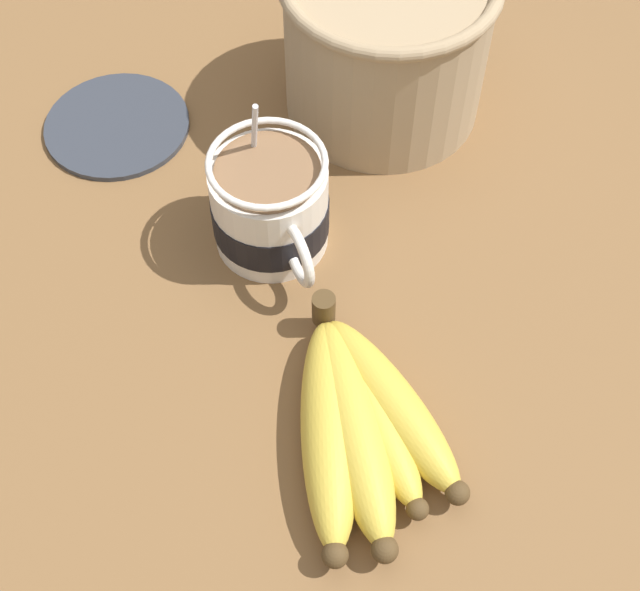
% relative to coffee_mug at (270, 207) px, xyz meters
% --- Properties ---
extents(table, '(1.18, 1.18, 0.03)m').
position_rel_coffee_mug_xyz_m(table, '(0.06, -0.03, -0.06)').
color(table, brown).
rests_on(table, ground).
extents(coffee_mug, '(0.14, 0.11, 0.15)m').
position_rel_coffee_mug_xyz_m(coffee_mug, '(0.00, 0.00, 0.00)').
color(coffee_mug, white).
rests_on(coffee_mug, table).
extents(banana_bunch, '(0.22, 0.14, 0.05)m').
position_rel_coffee_mug_xyz_m(banana_bunch, '(0.21, -0.01, -0.02)').
color(banana_bunch, '#4C381E').
rests_on(banana_bunch, table).
extents(woven_basket, '(0.21, 0.21, 0.16)m').
position_rel_coffee_mug_xyz_m(woven_basket, '(-0.12, 0.17, 0.03)').
color(woven_basket, tan).
rests_on(woven_basket, table).
extents(small_plate, '(0.15, 0.15, 0.01)m').
position_rel_coffee_mug_xyz_m(small_plate, '(-0.19, -0.09, -0.04)').
color(small_plate, '#333842').
rests_on(small_plate, table).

